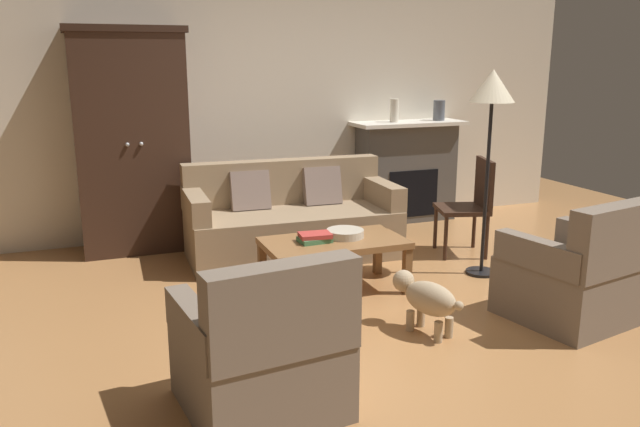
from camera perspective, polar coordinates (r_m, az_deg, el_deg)
The scene contains 15 objects.
ground_plane at distance 4.71m, azimuth 4.27°, elevation -8.70°, with size 9.60×9.60×0.00m, color #B27A47.
back_wall at distance 6.76m, azimuth -4.91°, elevation 10.34°, with size 7.20×0.10×2.80m, color silver.
fireplace at distance 7.21m, azimuth 7.74°, elevation 3.82°, with size 1.26×0.48×1.12m.
armoire at distance 6.21m, azimuth -16.53°, elevation 6.22°, with size 1.06×0.57×2.08m.
couch at distance 5.90m, azimuth -2.60°, elevation -0.77°, with size 1.95×0.93×0.86m.
coffee_table at distance 4.97m, azimuth 1.25°, elevation -2.98°, with size 1.10×0.60×0.42m.
fruit_bowl at distance 5.02m, azimuth 2.27°, elevation -1.79°, with size 0.30×0.30×0.06m, color beige.
book_stack at distance 4.88m, azimuth -0.47°, elevation -2.17°, with size 0.26×0.19×0.07m.
mantel_vase_cream at distance 7.03m, azimuth 6.68°, elevation 9.16°, with size 0.09×0.09×0.25m, color beige.
mantel_vase_slate at distance 7.30m, azimuth 10.63°, elevation 9.08°, with size 0.13×0.13×0.22m, color #565B66.
armchair_near_left at distance 3.35m, azimuth -5.12°, elevation -12.53°, with size 0.85×0.85×0.88m.
armchair_near_right at distance 4.78m, azimuth 21.93°, elevation -5.33°, with size 0.90×0.90×0.88m.
side_chair_wooden at distance 6.06m, azimuth 13.43°, elevation 1.14°, with size 0.55×0.55×0.90m.
floor_lamp at distance 5.36m, azimuth 15.17°, elevation 9.93°, with size 0.36×0.36×1.71m.
dog at distance 4.32m, azimuth 9.53°, elevation -7.47°, with size 0.32×0.55×0.39m.
Camera 1 is at (-1.88, -3.93, 1.79)m, focal length 35.69 mm.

